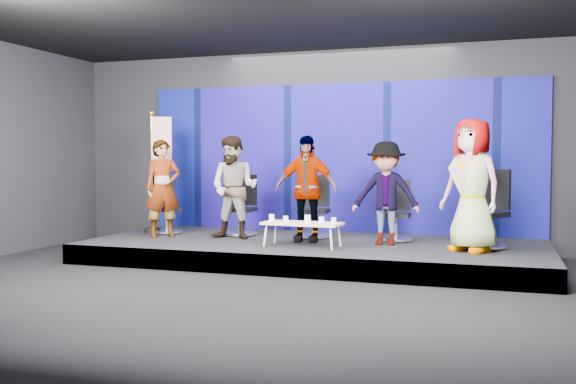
% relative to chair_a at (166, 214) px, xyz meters
% --- Properties ---
extents(ground, '(10.00, 10.00, 0.00)m').
position_rel_chair_a_xyz_m(ground, '(2.73, -2.77, -0.62)').
color(ground, black).
rests_on(ground, ground).
extents(room_walls, '(10.02, 8.02, 3.51)m').
position_rel_chair_a_xyz_m(room_walls, '(2.73, -2.77, 1.80)').
color(room_walls, black).
rests_on(room_walls, ground).
extents(riser, '(7.00, 3.00, 0.30)m').
position_rel_chair_a_xyz_m(riser, '(2.73, -0.27, -0.47)').
color(riser, black).
rests_on(riser, ground).
extents(backdrop, '(7.00, 0.08, 2.60)m').
position_rel_chair_a_xyz_m(backdrop, '(2.73, 1.18, 0.98)').
color(backdrop, '#081062').
rests_on(backdrop, riser).
extents(chair_a, '(0.79, 0.79, 0.99)m').
position_rel_chair_a_xyz_m(chair_a, '(0.00, 0.00, 0.00)').
color(chair_a, silver).
rests_on(chair_a, riser).
extents(panelist_a, '(0.69, 0.67, 1.60)m').
position_rel_chair_a_xyz_m(panelist_a, '(0.20, -0.46, 0.48)').
color(panelist_a, black).
rests_on(panelist_a, riser).
extents(chair_b, '(0.58, 0.58, 1.02)m').
position_rel_chair_a_xyz_m(chair_b, '(1.35, 0.13, 0.01)').
color(chair_b, silver).
rests_on(chair_b, riser).
extents(panelist_b, '(0.80, 0.63, 1.65)m').
position_rel_chair_a_xyz_m(panelist_b, '(1.44, -0.36, 0.50)').
color(panelist_b, black).
rests_on(panelist_b, riser).
extents(chair_c, '(0.61, 0.61, 1.02)m').
position_rel_chair_a_xyz_m(chair_c, '(2.61, 0.21, 0.01)').
color(chair_c, silver).
rests_on(chair_c, riser).
extents(panelist_c, '(0.99, 0.46, 1.65)m').
position_rel_chair_a_xyz_m(panelist_c, '(2.61, -0.29, 0.50)').
color(panelist_c, black).
rests_on(panelist_c, riser).
extents(chair_d, '(0.55, 0.55, 0.95)m').
position_rel_chair_a_xyz_m(chair_d, '(3.94, 0.22, -0.01)').
color(chair_d, silver).
rests_on(chair_d, riser).
extents(panelist_d, '(1.01, 0.59, 1.54)m').
position_rel_chair_a_xyz_m(panelist_d, '(3.85, -0.27, 0.45)').
color(panelist_d, black).
rests_on(panelist_d, riser).
extents(chair_e, '(0.89, 0.89, 1.14)m').
position_rel_chair_a_xyz_m(chair_e, '(5.30, -0.17, 0.05)').
color(chair_e, silver).
rests_on(chair_e, riser).
extents(panelist_e, '(1.07, 0.99, 1.84)m').
position_rel_chair_a_xyz_m(panelist_e, '(5.10, -0.64, 0.60)').
color(panelist_e, black).
rests_on(panelist_e, riser).
extents(coffee_table, '(1.19, 0.56, 0.36)m').
position_rel_chair_a_xyz_m(coffee_table, '(2.73, -0.86, 0.00)').
color(coffee_table, tan).
rests_on(coffee_table, riser).
extents(mug_a, '(0.08, 0.08, 0.10)m').
position_rel_chair_a_xyz_m(mug_a, '(2.23, -0.80, 0.08)').
color(mug_a, white).
rests_on(mug_a, coffee_table).
extents(mug_b, '(0.07, 0.07, 0.09)m').
position_rel_chair_a_xyz_m(mug_b, '(2.49, -0.91, 0.08)').
color(mug_b, white).
rests_on(mug_b, coffee_table).
extents(mug_c, '(0.09, 0.09, 0.10)m').
position_rel_chair_a_xyz_m(mug_c, '(2.79, -0.79, 0.08)').
color(mug_c, white).
rests_on(mug_c, coffee_table).
extents(mug_d, '(0.08, 0.08, 0.10)m').
position_rel_chair_a_xyz_m(mug_d, '(3.05, -0.95, 0.08)').
color(mug_d, white).
rests_on(mug_d, coffee_table).
extents(mug_e, '(0.07, 0.07, 0.08)m').
position_rel_chair_a_xyz_m(mug_e, '(3.21, -0.87, 0.07)').
color(mug_e, white).
rests_on(mug_e, coffee_table).
extents(flag_stand, '(0.47, 0.29, 2.12)m').
position_rel_chair_a_xyz_m(flag_stand, '(-0.13, -0.03, 0.80)').
color(flag_stand, black).
rests_on(flag_stand, riser).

